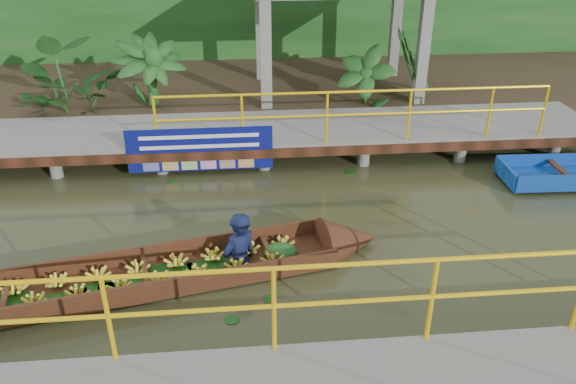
{
  "coord_description": "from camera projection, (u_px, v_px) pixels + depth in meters",
  "views": [
    {
      "loc": [
        0.53,
        -7.41,
        4.75
      ],
      "look_at": [
        1.27,
        0.5,
        0.6
      ],
      "focal_mm": 35.0,
      "sensor_mm": 36.0,
      "label": 1
    }
  ],
  "objects": [
    {
      "name": "ground",
      "position": [
        210.0,
        245.0,
        8.7
      ],
      "size": [
        80.0,
        80.0,
        0.0
      ],
      "primitive_type": "plane",
      "color": "#2A2F17",
      "rests_on": "ground"
    },
    {
      "name": "land_strip",
      "position": [
        218.0,
        87.0,
        15.21
      ],
      "size": [
        30.0,
        8.0,
        0.45
      ],
      "primitive_type": "cube",
      "color": "#302518",
      "rests_on": "ground"
    },
    {
      "name": "far_dock",
      "position": [
        214.0,
        134.0,
        11.5
      ],
      "size": [
        16.0,
        2.06,
        1.66
      ],
      "color": "slate",
      "rests_on": "ground"
    },
    {
      "name": "foliage_backdrop",
      "position": [
        216.0,
        4.0,
        16.6
      ],
      "size": [
        30.0,
        0.8,
        4.0
      ],
      "primitive_type": "cube",
      "color": "#154215",
      "rests_on": "ground"
    },
    {
      "name": "vendor_boat",
      "position": [
        105.0,
        277.0,
        7.57
      ],
      "size": [
        8.77,
        2.66,
        2.01
      ],
      "rotation": [
        0.0,
        0.0,
        0.21
      ],
      "color": "#36190E",
      "rests_on": "ground"
    },
    {
      "name": "blue_banner",
      "position": [
        200.0,
        149.0,
        10.61
      ],
      "size": [
        2.75,
        0.04,
        0.86
      ],
      "color": "navy",
      "rests_on": "ground"
    },
    {
      "name": "tropical_plants",
      "position": [
        136.0,
        78.0,
        12.69
      ],
      "size": [
        14.15,
        1.15,
        1.44
      ],
      "color": "#154215",
      "rests_on": "ground"
    }
  ]
}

